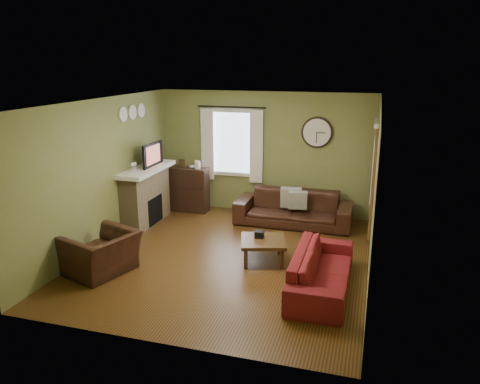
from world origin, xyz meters
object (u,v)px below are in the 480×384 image
(sofa_red, at_px, (322,270))
(bookshelf, at_px, (189,189))
(armchair, at_px, (102,253))
(coffee_table, at_px, (263,250))
(sofa_brown, at_px, (293,208))

(sofa_red, bearing_deg, bookshelf, 48.41)
(armchair, bearing_deg, coffee_table, 133.86)
(sofa_brown, relative_size, coffee_table, 3.22)
(coffee_table, bearing_deg, bookshelf, 135.28)
(bookshelf, height_order, armchair, bookshelf)
(sofa_brown, xyz_separation_m, coffee_table, (-0.16, -1.94, -0.15))
(armchair, bearing_deg, sofa_red, 115.20)
(sofa_brown, bearing_deg, bookshelf, 174.37)
(sofa_red, xyz_separation_m, coffee_table, (-1.04, 0.70, -0.10))
(bookshelf, distance_m, sofa_brown, 2.36)
(sofa_red, relative_size, armchair, 1.99)
(sofa_red, relative_size, coffee_table, 2.78)
(bookshelf, xyz_separation_m, coffee_table, (2.19, -2.17, -0.29))
(coffee_table, bearing_deg, sofa_brown, 85.34)
(bookshelf, xyz_separation_m, sofa_red, (3.23, -2.86, -0.19))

